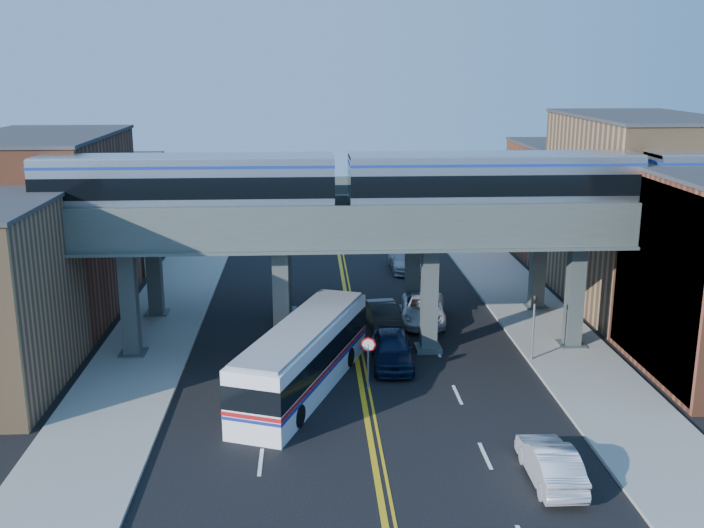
{
  "coord_description": "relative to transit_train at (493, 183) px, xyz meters",
  "views": [
    {
      "loc": [
        -2.48,
        -32.23,
        15.35
      ],
      "look_at": [
        -0.27,
        6.56,
        5.34
      ],
      "focal_mm": 40.0,
      "sensor_mm": 36.0,
      "label": 1
    }
  ],
  "objects": [
    {
      "name": "car_lane_c",
      "position": [
        -2.78,
        4.91,
        -8.47
      ],
      "size": [
        3.34,
        5.97,
        1.58
      ],
      "primitive_type": "imported",
      "rotation": [
        0.0,
        0.0,
        -0.13
      ],
      "color": "silver",
      "rests_on": "ground"
    },
    {
      "name": "building_east_b",
      "position": [
        11.29,
        8.0,
        -3.25
      ],
      "size": [
        8.0,
        14.0,
        12.0
      ],
      "primitive_type": "cube",
      "color": "olive",
      "rests_on": "ground"
    },
    {
      "name": "transit_bus",
      "position": [
        -10.03,
        -4.89,
        -7.64
      ],
      "size": [
        6.81,
        12.38,
        3.14
      ],
      "rotation": [
        0.0,
        0.0,
        1.21
      ],
      "color": "white",
      "rests_on": "ground"
    },
    {
      "name": "traffic_signal",
      "position": [
        1.99,
        -2.0,
        -6.95
      ],
      "size": [
        0.15,
        0.18,
        4.1
      ],
      "color": "slate",
      "rests_on": "ground"
    },
    {
      "name": "ground",
      "position": [
        -7.21,
        -8.0,
        -9.25
      ],
      "size": [
        120.0,
        120.0,
        0.0
      ],
      "primitive_type": "plane",
      "color": "black",
      "rests_on": "ground"
    },
    {
      "name": "building_west_b",
      "position": [
        -25.71,
        8.0,
        -3.75
      ],
      "size": [
        8.0,
        14.0,
        11.0
      ],
      "primitive_type": "cube",
      "color": "brown",
      "rests_on": "ground"
    },
    {
      "name": "building_east_c",
      "position": [
        11.29,
        21.0,
        -4.75
      ],
      "size": [
        8.0,
        10.0,
        9.0
      ],
      "primitive_type": "cube",
      "color": "brown",
      "rests_on": "ground"
    },
    {
      "name": "elevated_viaduct_near",
      "position": [
        -7.21,
        0.0,
        -2.78
      ],
      "size": [
        52.0,
        3.6,
        7.4
      ],
      "color": "#3B4443",
      "rests_on": "ground"
    },
    {
      "name": "car_lane_b",
      "position": [
        -5.37,
        3.8,
        -8.47
      ],
      "size": [
        2.2,
        4.9,
        1.56
      ],
      "primitive_type": "imported",
      "rotation": [
        0.0,
        0.0,
        0.12
      ],
      "color": "#28282A",
      "rests_on": "ground"
    },
    {
      "name": "building_west_c",
      "position": [
        -25.71,
        21.0,
        -5.25
      ],
      "size": [
        8.0,
        10.0,
        8.0
      ],
      "primitive_type": "cube",
      "color": "olive",
      "rests_on": "ground"
    },
    {
      "name": "elevated_viaduct_far",
      "position": [
        -7.21,
        7.0,
        -2.78
      ],
      "size": [
        52.0,
        3.6,
        7.4
      ],
      "color": "#3B4443",
      "rests_on": "ground"
    },
    {
      "name": "car_parked_curb",
      "position": [
        -0.71,
        -14.02,
        -8.5
      ],
      "size": [
        1.62,
        4.57,
        1.5
      ],
      "primitive_type": "imported",
      "rotation": [
        0.0,
        0.0,
        3.14
      ],
      "color": "silver",
      "rests_on": "ground"
    },
    {
      "name": "stop_sign",
      "position": [
        -6.91,
        -5.0,
        -7.49
      ],
      "size": [
        0.76,
        0.09,
        2.63
      ],
      "color": "slate",
      "rests_on": "ground"
    },
    {
      "name": "car_lane_d",
      "position": [
        -2.42,
        17.27,
        -8.48
      ],
      "size": [
        2.24,
        5.35,
        1.54
      ],
      "primitive_type": "imported",
      "rotation": [
        0.0,
        0.0,
        0.01
      ],
      "color": "#A3A2A6",
      "rests_on": "ground"
    },
    {
      "name": "mural_panel",
      "position": [
        7.34,
        -4.0,
        -4.5
      ],
      "size": [
        0.1,
        9.5,
        9.5
      ],
      "primitive_type": "cube",
      "color": "teal",
      "rests_on": "ground"
    },
    {
      "name": "sidewalk_east",
      "position": [
        4.29,
        2.0,
        -9.17
      ],
      "size": [
        5.0,
        70.0,
        0.16
      ],
      "primitive_type": "cube",
      "color": "gray",
      "rests_on": "ground"
    },
    {
      "name": "sidewalk_west",
      "position": [
        -18.71,
        2.0,
        -9.17
      ],
      "size": [
        5.0,
        70.0,
        0.16
      ],
      "primitive_type": "cube",
      "color": "gray",
      "rests_on": "ground"
    },
    {
      "name": "transit_train",
      "position": [
        0.0,
        0.0,
        0.0
      ],
      "size": [
        46.88,
        2.94,
        3.42
      ],
      "color": "black",
      "rests_on": "elevated_viaduct_near"
    },
    {
      "name": "car_lane_a",
      "position": [
        -5.41,
        -1.97,
        -8.37
      ],
      "size": [
        2.32,
        5.27,
        1.77
      ],
      "primitive_type": "imported",
      "rotation": [
        0.0,
        0.0,
        -0.05
      ],
      "color": "black",
      "rests_on": "ground"
    }
  ]
}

